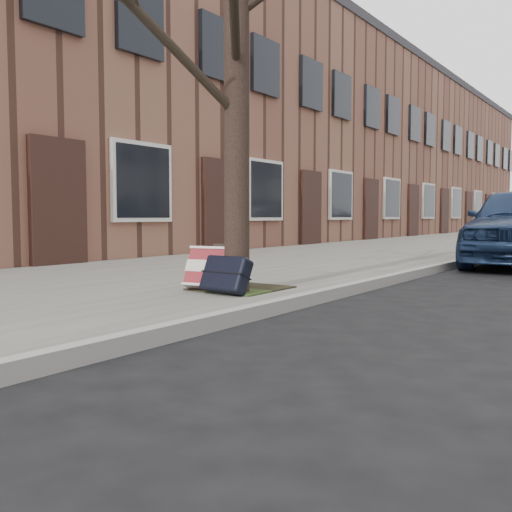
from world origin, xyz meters
The scene contains 7 objects.
ground centered at (0.00, 0.00, 0.00)m, with size 120.00×120.00×0.00m, color black.
near_sidewalk centered at (-3.70, 15.00, 0.06)m, with size 5.00×70.00×0.12m, color gray.
house_near centered at (-9.60, 16.00, 3.50)m, with size 6.80×40.00×7.00m, color brown.
dirt_patch centered at (-2.00, 1.20, 0.13)m, with size 0.85×0.85×0.01m, color black.
street_tree centered at (-1.84, 0.91, 2.91)m, with size 0.25×0.25×5.59m, color black.
suitcase_red centered at (-2.09, 0.88, 0.34)m, with size 0.58×0.16×0.42m, color maroon.
suitcase_navy centered at (-1.87, 0.78, 0.32)m, with size 0.50×0.16×0.36m, color black.
Camera 1 is at (1.52, -3.56, 0.88)m, focal length 40.00 mm.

